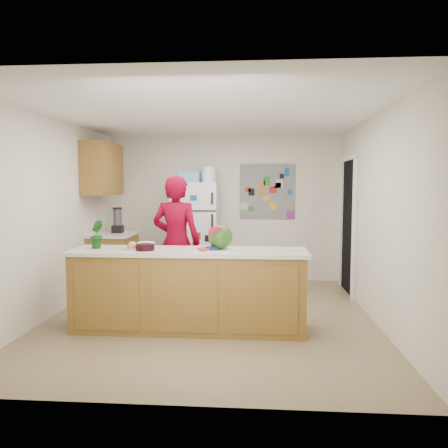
# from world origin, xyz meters

# --- Properties ---
(floor) EXTENTS (4.00, 4.50, 0.02)m
(floor) POSITION_xyz_m (0.00, 0.00, -0.01)
(floor) COLOR brown
(floor) RESTS_ON ground
(wall_back) EXTENTS (4.00, 0.02, 2.50)m
(wall_back) POSITION_xyz_m (0.00, 2.26, 1.25)
(wall_back) COLOR beige
(wall_back) RESTS_ON ground
(wall_left) EXTENTS (0.02, 4.50, 2.50)m
(wall_left) POSITION_xyz_m (-2.01, 0.00, 1.25)
(wall_left) COLOR beige
(wall_left) RESTS_ON ground
(wall_right) EXTENTS (0.02, 4.50, 2.50)m
(wall_right) POSITION_xyz_m (2.01, 0.00, 1.25)
(wall_right) COLOR beige
(wall_right) RESTS_ON ground
(ceiling) EXTENTS (4.00, 4.50, 0.02)m
(ceiling) POSITION_xyz_m (0.00, 0.00, 2.51)
(ceiling) COLOR white
(ceiling) RESTS_ON wall_back
(doorway) EXTENTS (0.03, 0.85, 2.04)m
(doorway) POSITION_xyz_m (1.99, 1.45, 1.02)
(doorway) COLOR black
(doorway) RESTS_ON ground
(peninsula_base) EXTENTS (2.60, 0.62, 0.88)m
(peninsula_base) POSITION_xyz_m (-0.20, -0.50, 0.44)
(peninsula_base) COLOR brown
(peninsula_base) RESTS_ON floor
(peninsula_top) EXTENTS (2.68, 0.70, 0.04)m
(peninsula_top) POSITION_xyz_m (-0.20, -0.50, 0.90)
(peninsula_top) COLOR silver
(peninsula_top) RESTS_ON peninsula_base
(side_counter_base) EXTENTS (0.60, 0.80, 0.86)m
(side_counter_base) POSITION_xyz_m (-1.69, 1.35, 0.43)
(side_counter_base) COLOR brown
(side_counter_base) RESTS_ON floor
(side_counter_top) EXTENTS (0.64, 0.84, 0.04)m
(side_counter_top) POSITION_xyz_m (-1.69, 1.35, 0.88)
(side_counter_top) COLOR silver
(side_counter_top) RESTS_ON side_counter_base
(upper_cabinets) EXTENTS (0.35, 1.00, 0.80)m
(upper_cabinets) POSITION_xyz_m (-1.82, 1.30, 1.90)
(upper_cabinets) COLOR brown
(upper_cabinets) RESTS_ON wall_left
(refrigerator) EXTENTS (0.75, 0.70, 1.70)m
(refrigerator) POSITION_xyz_m (-0.45, 1.88, 0.85)
(refrigerator) COLOR silver
(refrigerator) RESTS_ON floor
(fridge_top_bin) EXTENTS (0.35, 0.28, 0.18)m
(fridge_top_bin) POSITION_xyz_m (-0.55, 1.88, 1.79)
(fridge_top_bin) COLOR #5999B2
(fridge_top_bin) RESTS_ON refrigerator
(photo_collage) EXTENTS (0.95, 0.01, 0.95)m
(photo_collage) POSITION_xyz_m (0.75, 2.24, 1.55)
(photo_collage) COLOR slate
(photo_collage) RESTS_ON wall_back
(person) EXTENTS (0.71, 0.52, 1.79)m
(person) POSITION_xyz_m (-0.49, 0.34, 0.89)
(person) COLOR maroon
(person) RESTS_ON floor
(blender_appliance) EXTENTS (0.13, 0.13, 0.38)m
(blender_appliance) POSITION_xyz_m (-1.64, 1.43, 1.09)
(blender_appliance) COLOR black
(blender_appliance) RESTS_ON side_counter_top
(cutting_board) EXTENTS (0.49, 0.41, 0.01)m
(cutting_board) POSITION_xyz_m (0.10, -0.51, 0.93)
(cutting_board) COLOR silver
(cutting_board) RESTS_ON peninsula_top
(watermelon) EXTENTS (0.27, 0.27, 0.27)m
(watermelon) POSITION_xyz_m (0.16, -0.49, 1.07)
(watermelon) COLOR #255813
(watermelon) RESTS_ON cutting_board
(watermelon_slice) EXTENTS (0.18, 0.18, 0.02)m
(watermelon_slice) POSITION_xyz_m (-0.00, -0.56, 0.94)
(watermelon_slice) COLOR #BD1E3B
(watermelon_slice) RESTS_ON cutting_board
(cherry_bowl) EXTENTS (0.25, 0.25, 0.07)m
(cherry_bowl) POSITION_xyz_m (-0.68, -0.56, 0.96)
(cherry_bowl) COLOR black
(cherry_bowl) RESTS_ON peninsula_top
(white_bowl) EXTENTS (0.27, 0.27, 0.06)m
(white_bowl) POSITION_xyz_m (-0.73, -0.33, 0.95)
(white_bowl) COLOR white
(white_bowl) RESTS_ON peninsula_top
(cobalt_bowl) EXTENTS (0.19, 0.19, 0.05)m
(cobalt_bowl) POSITION_xyz_m (0.08, -0.56, 0.95)
(cobalt_bowl) COLOR navy
(cobalt_bowl) RESTS_ON peninsula_top
(plate) EXTENTS (0.27, 0.27, 0.02)m
(plate) POSITION_xyz_m (-0.85, -0.50, 0.93)
(plate) COLOR beige
(plate) RESTS_ON peninsula_top
(paper_towel) EXTENTS (0.20, 0.18, 0.02)m
(paper_towel) POSITION_xyz_m (-0.02, -0.55, 0.93)
(paper_towel) COLOR silver
(paper_towel) RESTS_ON peninsula_top
(keys) EXTENTS (0.09, 0.06, 0.01)m
(keys) POSITION_xyz_m (1.00, -0.58, 0.93)
(keys) COLOR gray
(keys) RESTS_ON peninsula_top
(potted_plant) EXTENTS (0.21, 0.22, 0.32)m
(potted_plant) POSITION_xyz_m (-1.29, -0.45, 1.08)
(potted_plant) COLOR #0B430D
(potted_plant) RESTS_ON peninsula_top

